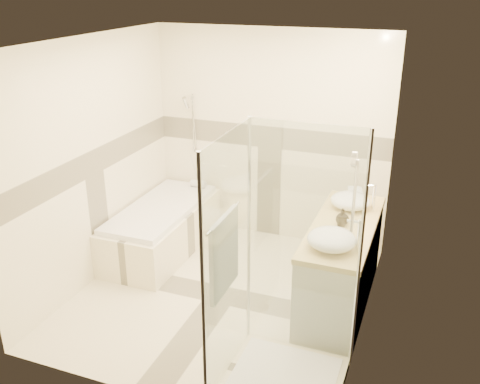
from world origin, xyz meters
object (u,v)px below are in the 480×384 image
(amenity_bottle_a, at_px, (342,218))
(amenity_bottle_b, at_px, (343,217))
(vanity, at_px, (341,264))
(shower_enclosure, at_px, (272,326))
(bathtub, at_px, (162,226))
(vessel_sink_near, at_px, (350,201))
(vessel_sink_far, at_px, (332,239))

(amenity_bottle_a, height_order, amenity_bottle_b, amenity_bottle_b)
(vanity, relative_size, shower_enclosure, 0.79)
(bathtub, distance_m, shower_enclosure, 2.47)
(amenity_bottle_b, bearing_deg, vessel_sink_near, 90.00)
(bathtub, xyz_separation_m, amenity_bottle_b, (2.13, -0.35, 0.62))
(bathtub, xyz_separation_m, vessel_sink_near, (2.13, 0.06, 0.62))
(shower_enclosure, distance_m, amenity_bottle_a, 1.34)
(bathtub, distance_m, vessel_sink_far, 2.38)
(vanity, relative_size, vessel_sink_far, 3.86)
(bathtub, distance_m, amenity_bottle_b, 2.25)
(amenity_bottle_a, relative_size, amenity_bottle_b, 0.92)
(vanity, relative_size, amenity_bottle_b, 10.09)
(bathtub, relative_size, amenity_bottle_b, 10.59)
(shower_enclosure, height_order, vessel_sink_far, shower_enclosure)
(vessel_sink_near, bearing_deg, amenity_bottle_b, -90.00)
(shower_enclosure, bearing_deg, amenity_bottle_b, 77.84)
(bathtub, relative_size, vessel_sink_near, 4.34)
(vessel_sink_far, bearing_deg, vanity, 87.72)
(bathtub, relative_size, amenity_bottle_a, 11.51)
(bathtub, xyz_separation_m, vessel_sink_far, (2.13, -0.85, 0.63))
(bathtub, bearing_deg, vessel_sink_near, 1.52)
(amenity_bottle_a, distance_m, amenity_bottle_b, 0.02)
(amenity_bottle_b, bearing_deg, shower_enclosure, -102.16)
(vessel_sink_far, relative_size, amenity_bottle_b, 2.61)
(amenity_bottle_b, bearing_deg, bathtub, 170.54)
(vessel_sink_far, xyz_separation_m, amenity_bottle_a, (0.00, 0.48, -0.01))
(vessel_sink_far, relative_size, amenity_bottle_a, 2.84)
(bathtub, height_order, vessel_sink_far, vessel_sink_far)
(vanity, distance_m, amenity_bottle_a, 0.50)
(vanity, height_order, shower_enclosure, shower_enclosure)
(bathtub, height_order, shower_enclosure, shower_enclosure)
(amenity_bottle_b, bearing_deg, vessel_sink_far, -90.00)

